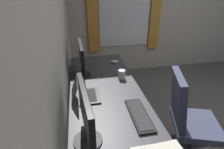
{
  "coord_description": "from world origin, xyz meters",
  "views": [
    {
      "loc": [
        -1.27,
        1.82,
        1.69
      ],
      "look_at": [
        0.15,
        1.55,
        0.95
      ],
      "focal_mm": 28.32,
      "sensor_mm": 36.0,
      "label": 1
    }
  ],
  "objects_px": {
    "laptop_leftmost": "(84,93)",
    "mouse_main": "(115,61)",
    "keyboard_main": "(139,115)",
    "monitor_secondary": "(82,57)",
    "coffee_mug": "(122,74)",
    "drawer_pedestal": "(101,109)",
    "monitor_primary": "(86,114)",
    "office_chair": "(188,125)"
  },
  "relations": [
    {
      "from": "mouse_main",
      "to": "coffee_mug",
      "type": "bearing_deg",
      "value": 178.19
    },
    {
      "from": "drawer_pedestal",
      "to": "monitor_primary",
      "type": "xyz_separation_m",
      "value": [
        -0.81,
        0.19,
        0.62
      ]
    },
    {
      "from": "monitor_secondary",
      "to": "laptop_leftmost",
      "type": "height_order",
      "value": "monitor_secondary"
    },
    {
      "from": "laptop_leftmost",
      "to": "mouse_main",
      "type": "xyz_separation_m",
      "value": [
        0.76,
        -0.46,
        -0.03
      ]
    },
    {
      "from": "keyboard_main",
      "to": "coffee_mug",
      "type": "height_order",
      "value": "coffee_mug"
    },
    {
      "from": "laptop_leftmost",
      "to": "keyboard_main",
      "type": "distance_m",
      "value": 0.56
    },
    {
      "from": "laptop_leftmost",
      "to": "mouse_main",
      "type": "height_order",
      "value": "laptop_leftmost"
    },
    {
      "from": "monitor_primary",
      "to": "coffee_mug",
      "type": "bearing_deg",
      "value": -27.51
    },
    {
      "from": "laptop_leftmost",
      "to": "keyboard_main",
      "type": "height_order",
      "value": "laptop_leftmost"
    },
    {
      "from": "drawer_pedestal",
      "to": "mouse_main",
      "type": "relative_size",
      "value": 6.68
    },
    {
      "from": "monitor_primary",
      "to": "office_chair",
      "type": "bearing_deg",
      "value": -74.5
    },
    {
      "from": "monitor_secondary",
      "to": "keyboard_main",
      "type": "relative_size",
      "value": 1.22
    },
    {
      "from": "keyboard_main",
      "to": "office_chair",
      "type": "bearing_deg",
      "value": -80.83
    },
    {
      "from": "monitor_primary",
      "to": "mouse_main",
      "type": "relative_size",
      "value": 4.87
    },
    {
      "from": "monitor_secondary",
      "to": "coffee_mug",
      "type": "bearing_deg",
      "value": -108.81
    },
    {
      "from": "mouse_main",
      "to": "coffee_mug",
      "type": "relative_size",
      "value": 0.85
    },
    {
      "from": "monitor_secondary",
      "to": "mouse_main",
      "type": "xyz_separation_m",
      "value": [
        0.31,
        -0.45,
        -0.21
      ]
    },
    {
      "from": "drawer_pedestal",
      "to": "office_chair",
      "type": "distance_m",
      "value": 0.96
    },
    {
      "from": "laptop_leftmost",
      "to": "coffee_mug",
      "type": "relative_size",
      "value": 2.33
    },
    {
      "from": "drawer_pedestal",
      "to": "mouse_main",
      "type": "distance_m",
      "value": 0.69
    },
    {
      "from": "coffee_mug",
      "to": "laptop_leftmost",
      "type": "bearing_deg",
      "value": 124.54
    },
    {
      "from": "monitor_secondary",
      "to": "coffee_mug",
      "type": "height_order",
      "value": "monitor_secondary"
    },
    {
      "from": "drawer_pedestal",
      "to": "keyboard_main",
      "type": "xyz_separation_m",
      "value": [
        -0.63,
        -0.24,
        0.39
      ]
    },
    {
      "from": "monitor_secondary",
      "to": "mouse_main",
      "type": "bearing_deg",
      "value": -55.38
    },
    {
      "from": "drawer_pedestal",
      "to": "coffee_mug",
      "type": "xyz_separation_m",
      "value": [
        0.04,
        -0.25,
        0.43
      ]
    },
    {
      "from": "monitor_secondary",
      "to": "laptop_leftmost",
      "type": "relative_size",
      "value": 1.8
    },
    {
      "from": "monitor_primary",
      "to": "mouse_main",
      "type": "xyz_separation_m",
      "value": [
        1.3,
        -0.46,
        -0.22
      ]
    },
    {
      "from": "keyboard_main",
      "to": "mouse_main",
      "type": "xyz_separation_m",
      "value": [
        1.12,
        -0.03,
        0.01
      ]
    },
    {
      "from": "monitor_primary",
      "to": "mouse_main",
      "type": "height_order",
      "value": "monitor_primary"
    },
    {
      "from": "laptop_leftmost",
      "to": "monitor_secondary",
      "type": "bearing_deg",
      "value": -1.75
    },
    {
      "from": "monitor_primary",
      "to": "laptop_leftmost",
      "type": "height_order",
      "value": "monitor_primary"
    },
    {
      "from": "drawer_pedestal",
      "to": "coffee_mug",
      "type": "distance_m",
      "value": 0.5
    },
    {
      "from": "monitor_primary",
      "to": "keyboard_main",
      "type": "bearing_deg",
      "value": -66.86
    },
    {
      "from": "monitor_secondary",
      "to": "keyboard_main",
      "type": "bearing_deg",
      "value": -152.87
    },
    {
      "from": "drawer_pedestal",
      "to": "monitor_secondary",
      "type": "xyz_separation_m",
      "value": [
        0.18,
        0.18,
        0.61
      ]
    },
    {
      "from": "monitor_primary",
      "to": "office_chair",
      "type": "height_order",
      "value": "monitor_primary"
    },
    {
      "from": "monitor_secondary",
      "to": "keyboard_main",
      "type": "xyz_separation_m",
      "value": [
        -0.81,
        -0.42,
        -0.22
      ]
    },
    {
      "from": "laptop_leftmost",
      "to": "office_chair",
      "type": "xyz_separation_m",
      "value": [
        -0.27,
        -0.98,
        -0.32
      ]
    },
    {
      "from": "laptop_leftmost",
      "to": "office_chair",
      "type": "relative_size",
      "value": 0.29
    },
    {
      "from": "office_chair",
      "to": "keyboard_main",
      "type": "bearing_deg",
      "value": 99.17
    },
    {
      "from": "drawer_pedestal",
      "to": "monitor_secondary",
      "type": "bearing_deg",
      "value": 44.77
    },
    {
      "from": "drawer_pedestal",
      "to": "coffee_mug",
      "type": "relative_size",
      "value": 5.69
    }
  ]
}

